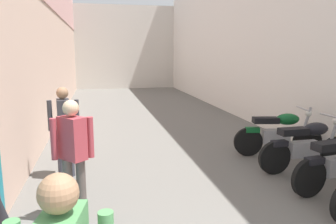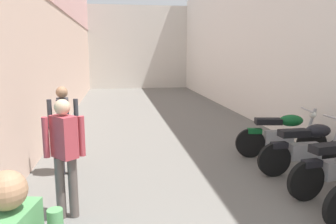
{
  "view_description": "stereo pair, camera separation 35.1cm",
  "coord_description": "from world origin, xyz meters",
  "px_view_note": "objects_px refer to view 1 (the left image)",
  "views": [
    {
      "loc": [
        -1.67,
        -0.24,
        2.14
      ],
      "look_at": [
        -0.37,
        5.87,
        1.01
      ],
      "focal_mm": 35.25,
      "sensor_mm": 36.0,
      "label": 1
    },
    {
      "loc": [
        -1.33,
        -0.3,
        2.14
      ],
      "look_at": [
        -0.37,
        5.87,
        1.01
      ],
      "focal_mm": 35.25,
      "sensor_mm": 36.0,
      "label": 2
    }
  ],
  "objects_px": {
    "motorcycle_sixth": "(279,132)",
    "pedestrian_mid_alley": "(73,152)",
    "umbrella_leaning": "(1,215)",
    "motorcycle_fifth": "(307,145)",
    "pedestrian_further_down": "(64,125)"
  },
  "relations": [
    {
      "from": "motorcycle_fifth",
      "to": "pedestrian_mid_alley",
      "type": "bearing_deg",
      "value": -166.25
    },
    {
      "from": "pedestrian_mid_alley",
      "to": "pedestrian_further_down",
      "type": "relative_size",
      "value": 1.0
    },
    {
      "from": "umbrella_leaning",
      "to": "pedestrian_mid_alley",
      "type": "bearing_deg",
      "value": 62.24
    },
    {
      "from": "pedestrian_mid_alley",
      "to": "umbrella_leaning",
      "type": "height_order",
      "value": "pedestrian_mid_alley"
    },
    {
      "from": "motorcycle_fifth",
      "to": "motorcycle_sixth",
      "type": "bearing_deg",
      "value": 90.01
    },
    {
      "from": "umbrella_leaning",
      "to": "motorcycle_fifth",
      "type": "bearing_deg",
      "value": 24.34
    },
    {
      "from": "motorcycle_sixth",
      "to": "pedestrian_mid_alley",
      "type": "relative_size",
      "value": 1.17
    },
    {
      "from": "pedestrian_mid_alley",
      "to": "pedestrian_further_down",
      "type": "bearing_deg",
      "value": 98.95
    },
    {
      "from": "umbrella_leaning",
      "to": "pedestrian_further_down",
      "type": "bearing_deg",
      "value": 83.32
    },
    {
      "from": "motorcycle_fifth",
      "to": "umbrella_leaning",
      "type": "relative_size",
      "value": 1.92
    },
    {
      "from": "umbrella_leaning",
      "to": "motorcycle_sixth",
      "type": "bearing_deg",
      "value": 33.38
    },
    {
      "from": "motorcycle_fifth",
      "to": "pedestrian_mid_alley",
      "type": "relative_size",
      "value": 1.18
    },
    {
      "from": "motorcycle_sixth",
      "to": "pedestrian_further_down",
      "type": "distance_m",
      "value": 4.27
    },
    {
      "from": "pedestrian_mid_alley",
      "to": "motorcycle_sixth",
      "type": "bearing_deg",
      "value": 25.69
    },
    {
      "from": "motorcycle_fifth",
      "to": "pedestrian_further_down",
      "type": "bearing_deg",
      "value": 171.38
    }
  ]
}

